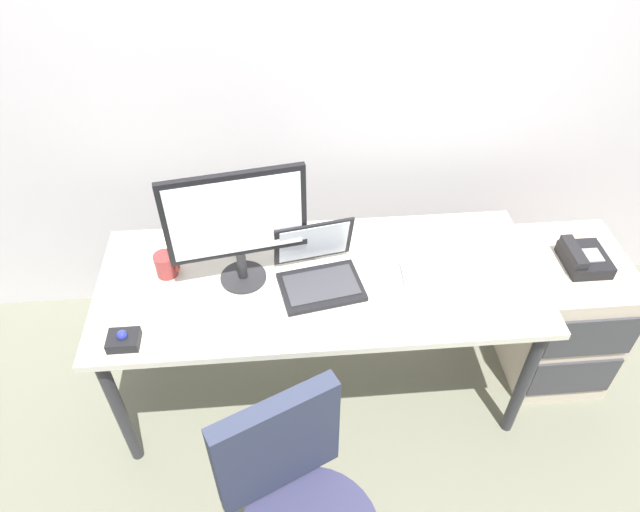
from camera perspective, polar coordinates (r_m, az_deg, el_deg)
The scene contains 12 objects.
ground_plane at distance 2.80m, azimuth 0.00°, elevation -12.56°, with size 8.00×8.00×0.00m, color #6B6C5A.
back_wall at distance 2.47m, azimuth -1.47°, elevation 21.36°, with size 6.00×0.10×2.80m, color silver.
desk at distance 2.30m, azimuth 0.00°, elevation -3.47°, with size 1.74×0.72×0.71m.
file_cabinet at distance 2.85m, azimuth 22.72°, elevation -5.29°, with size 0.42×0.53×0.65m.
desk_phone at distance 2.60m, azimuth 24.77°, elevation -0.20°, with size 0.17×0.20×0.09m.
monitor_main at distance 2.08m, azimuth -8.34°, elevation 3.39°, with size 0.51×0.18×0.50m.
keyboard at distance 2.32m, azimuth 13.22°, elevation -1.56°, with size 0.41×0.15×0.03m.
laptop at distance 2.21m, azimuth -0.08°, elevation -1.42°, with size 0.35×0.33×0.23m.
trackball_mouse at distance 2.13m, azimuth -19.01°, elevation -7.88°, with size 0.11×0.09×0.07m.
coffee_mug at distance 2.32m, azimuth -15.06°, elevation -0.84°, with size 0.09×0.08×0.10m.
paper_notepad at distance 2.41m, azimuth -1.95°, elevation 1.49°, with size 0.15×0.21×0.01m, color white.
cell_phone at distance 2.42m, azimuth -7.93°, elevation 1.30°, with size 0.07×0.14×0.01m, color black.
Camera 1 is at (-0.13, -1.59, 2.30)m, focal length 32.09 mm.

